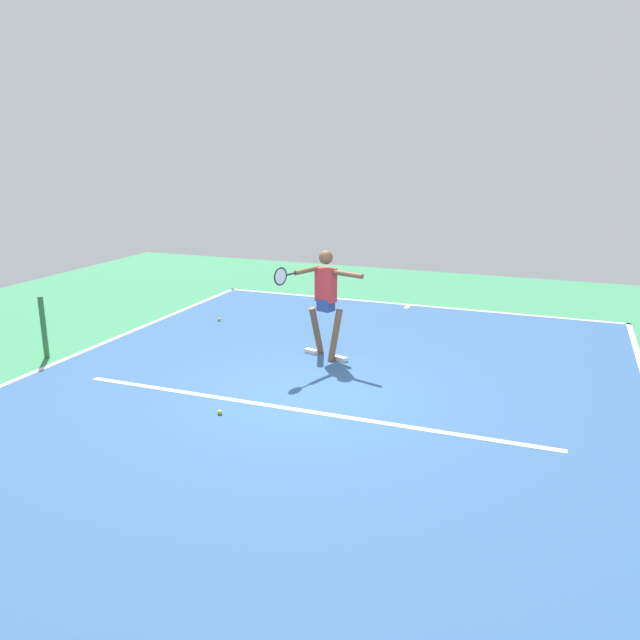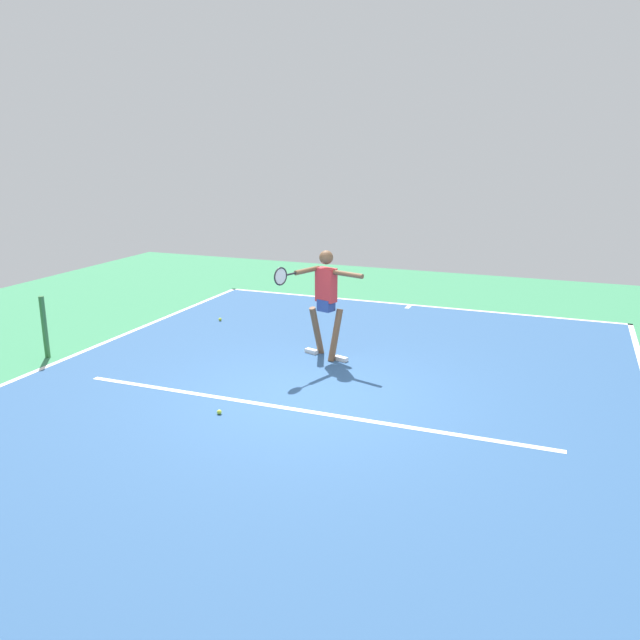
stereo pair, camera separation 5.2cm
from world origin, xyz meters
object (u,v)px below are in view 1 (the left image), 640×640
tennis_player (325,296)px  tennis_ball_by_baseline (220,412)px  net_post (44,327)px  tennis_ball_by_sideline (219,320)px

tennis_player → tennis_ball_by_baseline: tennis_player is taller
net_post → tennis_ball_by_sideline: size_ratio=16.21×
net_post → tennis_ball_by_baseline: bearing=165.0°
tennis_player → tennis_ball_by_baseline: bearing=98.5°
tennis_ball_by_sideline → tennis_player: bearing=153.5°
net_post → tennis_player: tennis_player is taller
net_post → tennis_ball_by_baseline: 4.14m
net_post → tennis_ball_by_sideline: 3.55m
net_post → tennis_ball_by_sideline: net_post is taller
tennis_ball_by_baseline → tennis_ball_by_sideline: bearing=-60.2°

